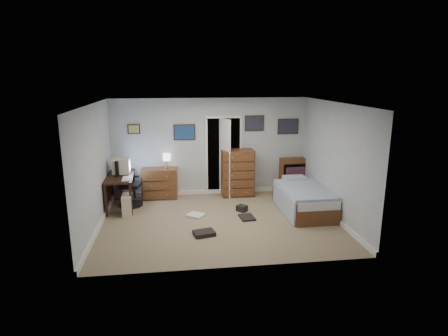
{
  "coord_description": "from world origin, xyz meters",
  "views": [
    {
      "loc": [
        -0.89,
        -7.46,
        3.02
      ],
      "look_at": [
        0.14,
        0.3,
        1.1
      ],
      "focal_mm": 30.0,
      "sensor_mm": 36.0,
      "label": 1
    }
  ],
  "objects_px": {
    "bed": "(303,198)",
    "tall_dresser": "(237,173)",
    "low_dresser": "(160,183)",
    "computer_desk": "(116,183)",
    "office_chair": "(128,188)"
  },
  "relations": [
    {
      "from": "office_chair",
      "to": "tall_dresser",
      "type": "xyz_separation_m",
      "value": [
        2.73,
        0.47,
        0.17
      ]
    },
    {
      "from": "office_chair",
      "to": "bed",
      "type": "xyz_separation_m",
      "value": [
        4.03,
        -0.89,
        -0.14
      ]
    },
    {
      "from": "office_chair",
      "to": "low_dresser",
      "type": "bearing_deg",
      "value": 43.62
    },
    {
      "from": "low_dresser",
      "to": "bed",
      "type": "distance_m",
      "value": 3.58
    },
    {
      "from": "computer_desk",
      "to": "office_chair",
      "type": "xyz_separation_m",
      "value": [
        0.24,
        0.07,
        -0.16
      ]
    },
    {
      "from": "computer_desk",
      "to": "office_chair",
      "type": "height_order",
      "value": "office_chair"
    },
    {
      "from": "computer_desk",
      "to": "office_chair",
      "type": "relative_size",
      "value": 1.21
    },
    {
      "from": "bed",
      "to": "tall_dresser",
      "type": "bearing_deg",
      "value": 133.52
    },
    {
      "from": "tall_dresser",
      "to": "low_dresser",
      "type": "bearing_deg",
      "value": 178.95
    },
    {
      "from": "low_dresser",
      "to": "tall_dresser",
      "type": "relative_size",
      "value": 0.72
    },
    {
      "from": "low_dresser",
      "to": "tall_dresser",
      "type": "distance_m",
      "value": 2.01
    },
    {
      "from": "low_dresser",
      "to": "bed",
      "type": "xyz_separation_m",
      "value": [
        3.3,
        -1.38,
        -0.09
      ]
    },
    {
      "from": "computer_desk",
      "to": "low_dresser",
      "type": "relative_size",
      "value": 1.56
    },
    {
      "from": "office_chair",
      "to": "bed",
      "type": "distance_m",
      "value": 4.13
    },
    {
      "from": "office_chair",
      "to": "tall_dresser",
      "type": "distance_m",
      "value": 2.77
    }
  ]
}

